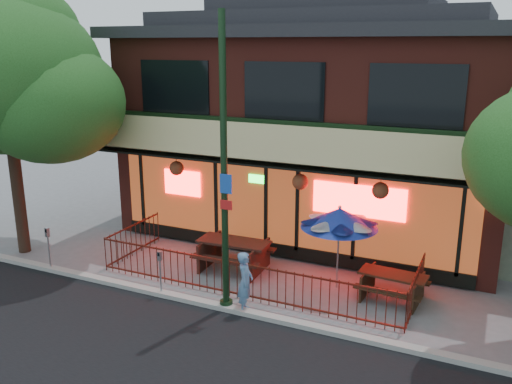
% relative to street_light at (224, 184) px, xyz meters
% --- Properties ---
extents(ground, '(80.00, 80.00, 0.00)m').
position_rel_street_light_xyz_m(ground, '(-0.00, 0.40, -3.15)').
color(ground, gray).
rests_on(ground, ground).
extents(curb, '(80.00, 0.25, 0.12)m').
position_rel_street_light_xyz_m(curb, '(-0.00, -0.10, -3.09)').
color(curb, '#999993').
rests_on(curb, ground).
extents(restaurant_building, '(12.96, 9.49, 8.05)m').
position_rel_street_light_xyz_m(restaurant_building, '(-0.00, 7.51, 0.98)').
color(restaurant_building, maroon).
rests_on(restaurant_building, ground).
extents(patio_fence, '(8.44, 2.62, 1.00)m').
position_rel_street_light_xyz_m(patio_fence, '(-0.00, 0.91, -2.52)').
color(patio_fence, '#47170F').
rests_on(patio_fence, ground).
extents(street_light, '(0.43, 0.32, 7.00)m').
position_rel_street_light_xyz_m(street_light, '(0.00, 0.00, 0.00)').
color(street_light, black).
rests_on(street_light, ground).
extents(street_tree_left, '(5.60, 5.60, 8.05)m').
position_rel_street_light_xyz_m(street_tree_left, '(-7.46, 0.79, 2.52)').
color(street_tree_left, '#311F18').
rests_on(street_tree_left, ground).
extents(picnic_table_left, '(2.09, 1.63, 0.87)m').
position_rel_street_light_xyz_m(picnic_table_left, '(-0.91, 2.21, -2.58)').
color(picnic_table_left, '#391C15').
rests_on(picnic_table_left, ground).
extents(picnic_table_right, '(1.75, 1.39, 0.71)m').
position_rel_street_light_xyz_m(picnic_table_right, '(3.60, 2.17, -2.68)').
color(picnic_table_right, '#341F12').
rests_on(picnic_table_right, ground).
extents(patio_umbrella, '(2.00, 2.00, 2.28)m').
position_rel_street_light_xyz_m(patio_umbrella, '(2.12, 2.27, -1.20)').
color(patio_umbrella, gray).
rests_on(patio_umbrella, ground).
extents(pedestrian, '(0.51, 0.64, 1.52)m').
position_rel_street_light_xyz_m(pedestrian, '(0.49, 0.05, -2.39)').
color(pedestrian, '#5680AC').
rests_on(pedestrian, ground).
extents(parking_meter_near, '(0.12, 0.11, 1.21)m').
position_rel_street_light_xyz_m(parking_meter_near, '(-1.85, -0.08, -2.33)').
color(parking_meter_near, '#919299').
rests_on(parking_meter_near, ground).
extents(parking_meter_far, '(0.13, 0.12, 1.28)m').
position_rel_street_light_xyz_m(parking_meter_far, '(-5.64, -0.08, -2.28)').
color(parking_meter_far, gray).
rests_on(parking_meter_far, ground).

